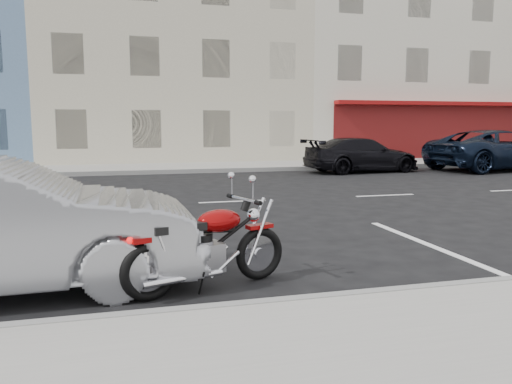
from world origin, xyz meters
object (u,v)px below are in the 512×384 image
Objects in this scene: suv_far at (497,150)px; car_far at (362,155)px; motorcycle at (261,242)px; fire_hydrant at (487,152)px.

suv_far is 5.58m from car_far.
car_far is (7.16, 11.76, 0.20)m from motorcycle.
motorcycle is 13.77m from car_far.
car_far is (-7.74, -2.61, 0.12)m from fire_hydrant.
car_far reaches higher than motorcycle.
fire_hydrant is 3.90m from suv_far.
fire_hydrant is at bearing -41.49° from suv_far.
fire_hydrant is 0.16× the size of car_far.
fire_hydrant is 20.70m from motorcycle.
fire_hydrant is 0.38× the size of motorcycle.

